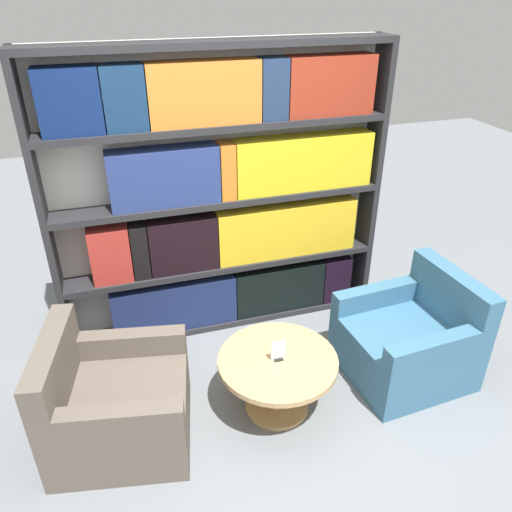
{
  "coord_description": "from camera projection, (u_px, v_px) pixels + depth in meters",
  "views": [
    {
      "loc": [
        -0.84,
        -2.18,
        2.72
      ],
      "look_at": [
        0.09,
        0.77,
        0.99
      ],
      "focal_mm": 35.0,
      "sensor_mm": 36.0,
      "label": 1
    }
  ],
  "objects": [
    {
      "name": "coffee_table",
      "position": [
        277.0,
        373.0,
        3.46
      ],
      "size": [
        0.82,
        0.82,
        0.45
      ],
      "color": "tan",
      "rests_on": "ground_plane"
    },
    {
      "name": "armchair_left",
      "position": [
        115.0,
        404.0,
        3.25
      ],
      "size": [
        1.0,
        0.97,
        0.82
      ],
      "rotation": [
        0.0,
        0.0,
        1.38
      ],
      "color": "brown",
      "rests_on": "ground_plane"
    },
    {
      "name": "bookshelf",
      "position": [
        227.0,
        199.0,
        4.0
      ],
      "size": [
        2.69,
        0.3,
        2.35
      ],
      "color": "silver",
      "rests_on": "ground_plane"
    },
    {
      "name": "armchair_right",
      "position": [
        409.0,
        341.0,
        3.82
      ],
      "size": [
        0.91,
        0.88,
        0.82
      ],
      "rotation": [
        0.0,
        0.0,
        -1.5
      ],
      "color": "#386684",
      "rests_on": "ground_plane"
    },
    {
      "name": "ground_plane",
      "position": [
        278.0,
        439.0,
        3.36
      ],
      "size": [
        14.0,
        14.0,
        0.0
      ],
      "primitive_type": "plane",
      "color": "slate"
    },
    {
      "name": "table_sign",
      "position": [
        278.0,
        352.0,
        3.36
      ],
      "size": [
        0.1,
        0.06,
        0.15
      ],
      "color": "black",
      "rests_on": "coffee_table"
    }
  ]
}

